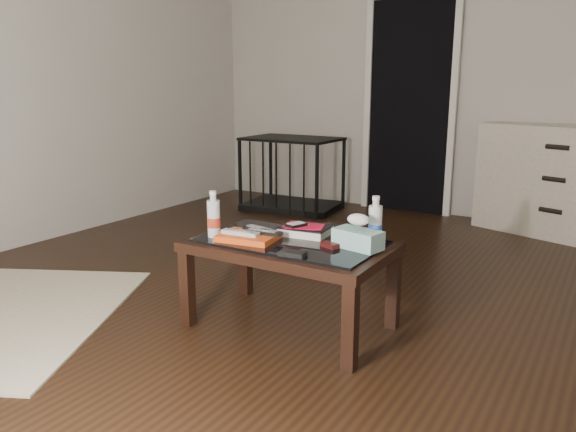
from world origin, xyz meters
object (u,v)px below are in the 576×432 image
(coffee_table, at_px, (290,252))
(textbook, at_px, (306,230))
(pet_crate, at_px, (292,186))
(water_bottle_left, at_px, (214,214))
(water_bottle_right, at_px, (375,220))
(tissue_box, at_px, (358,239))
(dresser, at_px, (557,181))

(coffee_table, relative_size, textbook, 4.00)
(pet_crate, xyz_separation_m, water_bottle_left, (1.05, -2.55, 0.35))
(coffee_table, xyz_separation_m, water_bottle_right, (0.39, 0.16, 0.18))
(coffee_table, distance_m, water_bottle_right, 0.46)
(tissue_box, bearing_deg, water_bottle_right, 81.82)
(textbook, bearing_deg, coffee_table, -103.08)
(water_bottle_right, bearing_deg, tissue_box, -110.09)
(textbook, distance_m, water_bottle_right, 0.39)
(water_bottle_left, distance_m, water_bottle_right, 0.81)
(tissue_box, bearing_deg, dresser, 89.29)
(dresser, distance_m, water_bottle_right, 2.60)
(coffee_table, xyz_separation_m, water_bottle_left, (-0.37, -0.14, 0.18))
(dresser, relative_size, water_bottle_left, 5.45)
(coffee_table, xyz_separation_m, textbook, (0.02, 0.13, 0.09))
(coffee_table, bearing_deg, tissue_box, 7.61)
(coffee_table, height_order, textbook, textbook)
(water_bottle_right, xyz_separation_m, tissue_box, (-0.04, -0.11, -0.07))
(dresser, xyz_separation_m, textbook, (-0.93, -2.56, 0.03))
(coffee_table, distance_m, water_bottle_left, 0.43)
(dresser, distance_m, water_bottle_left, 3.13)
(coffee_table, height_order, dresser, dresser)
(water_bottle_left, bearing_deg, pet_crate, 112.35)
(pet_crate, height_order, tissue_box, pet_crate)
(coffee_table, relative_size, water_bottle_right, 4.20)
(dresser, height_order, water_bottle_left, dresser)
(pet_crate, height_order, water_bottle_left, pet_crate)
(dresser, xyz_separation_m, pet_crate, (-2.36, -0.29, -0.22))
(dresser, height_order, tissue_box, dresser)
(water_bottle_left, height_order, water_bottle_right, same)
(textbook, bearing_deg, tissue_box, -20.71)
(dresser, distance_m, textbook, 2.72)
(dresser, bearing_deg, tissue_box, -84.09)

